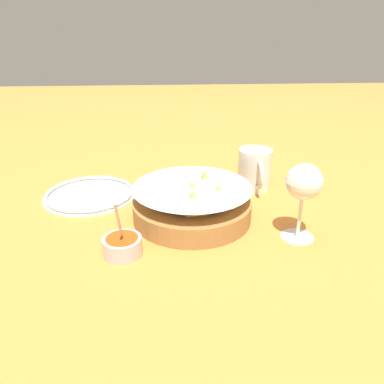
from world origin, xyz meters
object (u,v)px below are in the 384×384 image
Objects in this scene: food_basket at (193,204)px; wine_glass at (304,185)px; beer_mug at (254,171)px; side_plate at (90,194)px; sauce_cup at (122,245)px.

wine_glass is at bearing 65.19° from food_basket.
food_basket is at bearing -47.54° from beer_mug.
beer_mug is 0.42m from side_plate.
wine_glass is 0.69× the size of side_plate.
side_plate is (-0.26, -0.11, -0.01)m from sauce_cup.
food_basket is 0.19m from sauce_cup.
food_basket is 2.05× the size of beer_mug.
sauce_cup is 0.29m from side_plate.
food_basket is 0.28m from side_plate.
side_plate is (0.03, -0.42, -0.04)m from beer_mug.
side_plate is at bearing -117.63° from food_basket.
sauce_cup is (0.13, -0.14, -0.02)m from food_basket.
sauce_cup is 0.81× the size of wine_glass.
beer_mug is at bearing 93.56° from side_plate.
wine_glass is at bearing 63.63° from side_plate.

